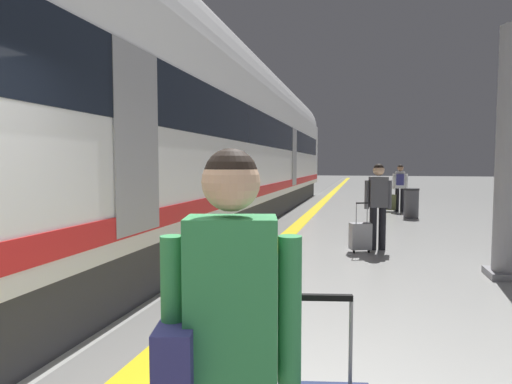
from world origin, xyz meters
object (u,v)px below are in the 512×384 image
(traveller_foreground, at_px, (227,337))
(suitcase_mid, at_px, (390,202))
(waste_bin, at_px, (411,203))
(passenger_mid, at_px, (400,184))
(high_speed_train, at_px, (189,126))
(passenger_near, at_px, (378,200))
(platform_pillar, at_px, (512,159))
(suitcase_near, at_px, (360,236))

(traveller_foreground, distance_m, suitcase_mid, 13.84)
(waste_bin, bearing_deg, passenger_mid, 96.17)
(high_speed_train, relative_size, suitcase_mid, 52.70)
(traveller_foreground, bearing_deg, waste_bin, 80.86)
(high_speed_train, relative_size, passenger_mid, 19.10)
(high_speed_train, bearing_deg, passenger_near, -7.60)
(passenger_mid, distance_m, platform_pillar, 8.68)
(suitcase_near, relative_size, platform_pillar, 0.26)
(waste_bin, bearing_deg, platform_pillar, -84.81)
(suitcase_near, xyz_separation_m, suitcase_mid, (0.97, 7.24, 0.02))
(high_speed_train, relative_size, platform_pillar, 8.65)
(suitcase_mid, height_order, waste_bin, waste_bin)
(traveller_foreground, height_order, platform_pillar, platform_pillar)
(passenger_near, relative_size, waste_bin, 1.82)
(traveller_foreground, relative_size, passenger_near, 1.03)
(high_speed_train, height_order, waste_bin, high_speed_train)
(high_speed_train, xyz_separation_m, passenger_mid, (5.09, 6.46, -1.54))
(traveller_foreground, height_order, waste_bin, traveller_foreground)
(traveller_foreground, bearing_deg, passenger_near, 83.47)
(passenger_near, bearing_deg, traveller_foreground, -96.53)
(traveller_foreground, distance_m, suitcase_near, 6.56)
(suitcase_near, bearing_deg, high_speed_train, 166.94)
(passenger_near, height_order, platform_pillar, platform_pillar)
(suitcase_near, bearing_deg, platform_pillar, -31.28)
(suitcase_mid, bearing_deg, high_speed_train, -126.89)
(high_speed_train, distance_m, traveller_foreground, 8.25)
(passenger_near, xyz_separation_m, waste_bin, (1.16, 5.23, -0.50))
(high_speed_train, xyz_separation_m, suitcase_near, (3.80, -0.88, -2.20))
(suitcase_near, xyz_separation_m, passenger_mid, (1.29, 7.34, 0.66))
(high_speed_train, height_order, traveller_foreground, high_speed_train)
(passenger_near, xyz_separation_m, suitcase_mid, (0.65, 6.91, -0.64))
(platform_pillar, distance_m, waste_bin, 6.98)
(passenger_near, xyz_separation_m, platform_pillar, (1.78, -1.61, 0.76))
(suitcase_mid, bearing_deg, waste_bin, -73.12)
(passenger_mid, xyz_separation_m, platform_pillar, (0.81, -8.61, 0.76))
(traveller_foreground, height_order, passenger_near, traveller_foreground)
(traveller_foreground, distance_m, passenger_near, 6.89)
(high_speed_train, distance_m, passenger_near, 4.44)
(passenger_mid, height_order, suitcase_mid, passenger_mid)
(high_speed_train, bearing_deg, passenger_mid, 51.75)
(high_speed_train, distance_m, suitcase_mid, 8.24)
(high_speed_train, height_order, platform_pillar, high_speed_train)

